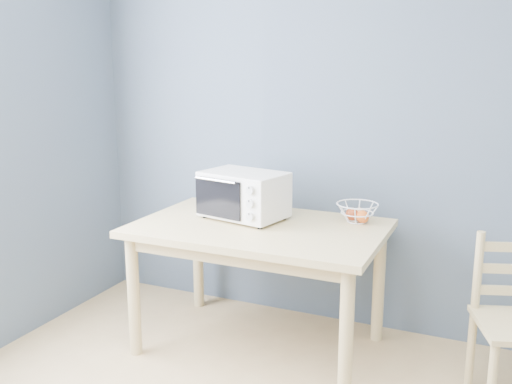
% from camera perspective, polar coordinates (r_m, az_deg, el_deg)
% --- Properties ---
extents(room, '(4.01, 4.51, 2.61)m').
position_cam_1_polar(room, '(1.37, -4.66, -1.82)').
color(room, tan).
rests_on(room, ground).
extents(dining_table, '(1.40, 0.90, 0.75)m').
position_cam_1_polar(dining_table, '(3.28, 0.34, -5.02)').
color(dining_table, '#DAC383').
rests_on(dining_table, ground).
extents(toaster_oven, '(0.53, 0.42, 0.28)m').
position_cam_1_polar(toaster_oven, '(3.36, -1.51, -0.19)').
color(toaster_oven, white).
rests_on(toaster_oven, dining_table).
extents(fruit_basket, '(0.27, 0.27, 0.11)m').
position_cam_1_polar(fruit_basket, '(3.34, 10.13, -2.04)').
color(fruit_basket, white).
rests_on(fruit_basket, dining_table).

